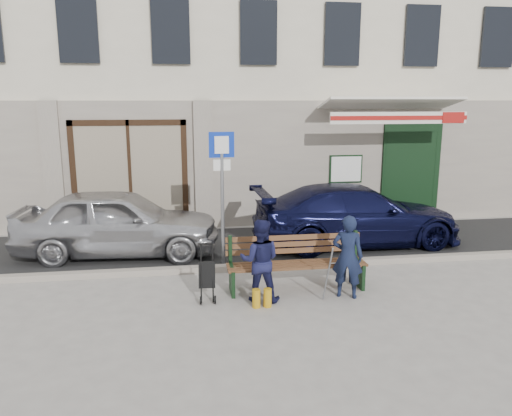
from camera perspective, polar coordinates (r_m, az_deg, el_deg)
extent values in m
plane|color=#9E9991|center=(8.46, 5.42, -10.16)|extent=(80.00, 80.00, 0.00)
cube|color=#282828|center=(11.32, 1.69, -4.23)|extent=(60.00, 3.20, 0.01)
cube|color=#9E9384|center=(9.81, 3.34, -6.54)|extent=(60.00, 0.18, 0.12)
cube|color=beige|center=(16.29, -1.70, 18.55)|extent=(20.00, 7.00, 10.00)
cube|color=#9E9384|center=(12.79, 0.27, 5.00)|extent=(20.00, 0.12, 3.20)
cube|color=maroon|center=(12.78, -14.15, 4.40)|extent=(2.50, 0.12, 2.00)
cube|color=black|center=(13.97, 17.22, 3.83)|extent=(1.60, 0.10, 2.60)
cube|color=black|center=(14.41, 16.40, 3.72)|extent=(1.25, 0.90, 2.40)
cube|color=white|center=(13.25, 10.25, 4.41)|extent=(0.80, 0.03, 0.65)
cube|color=white|center=(13.24, 14.61, 11.29)|extent=(3.40, 1.72, 0.42)
cube|color=white|center=(12.46, 16.08, 9.88)|extent=(3.40, 0.05, 0.28)
cube|color=#A11713|center=(12.43, 16.14, 9.87)|extent=(3.40, 0.02, 0.10)
imported|color=silver|center=(10.84, -15.47, -1.56)|extent=(4.30, 2.00, 1.42)
imported|color=black|center=(11.47, 11.41, -0.77)|extent=(4.72, 2.01, 1.36)
cylinder|color=gray|center=(9.74, -3.86, 0.66)|extent=(0.07, 0.07, 2.53)
cube|color=#0B2AA2|center=(9.58, -3.96, 7.23)|extent=(0.49, 0.06, 0.49)
cube|color=white|center=(9.55, -3.94, 7.21)|extent=(0.27, 0.04, 0.33)
cube|color=white|center=(9.62, -3.93, 4.92)|extent=(0.33, 0.05, 0.21)
cube|color=brown|center=(8.63, 4.69, -6.48)|extent=(2.40, 0.50, 0.04)
cube|color=brown|center=(8.81, 4.31, -4.12)|extent=(2.40, 0.10, 0.36)
cube|color=black|center=(8.53, -2.76, -8.28)|extent=(0.06, 0.50, 0.45)
cube|color=black|center=(9.02, 11.67, -7.39)|extent=(0.06, 0.50, 0.45)
cube|color=white|center=(8.73, 9.67, -6.20)|extent=(0.34, 0.25, 0.11)
cylinder|color=gray|center=(8.09, 8.21, -7.50)|extent=(0.07, 0.34, 0.96)
cylinder|color=#BB8913|center=(8.00, 0.04, -10.30)|extent=(0.13, 0.13, 0.30)
cylinder|color=#BB8913|center=(8.02, 1.33, -10.22)|extent=(0.13, 0.13, 0.30)
imported|color=#121A33|center=(8.36, 10.42, -5.48)|extent=(0.60, 0.51, 1.40)
imported|color=#16173D|center=(8.09, 0.45, -6.02)|extent=(0.76, 0.65, 1.36)
cylinder|color=black|center=(8.18, -6.32, -10.47)|extent=(0.04, 0.14, 0.13)
cylinder|color=black|center=(8.19, -4.69, -10.40)|extent=(0.04, 0.14, 0.13)
cube|color=black|center=(8.23, -5.63, -7.59)|extent=(0.29, 0.26, 0.45)
cylinder|color=black|center=(8.19, -5.74, -4.11)|extent=(0.25, 0.04, 0.02)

